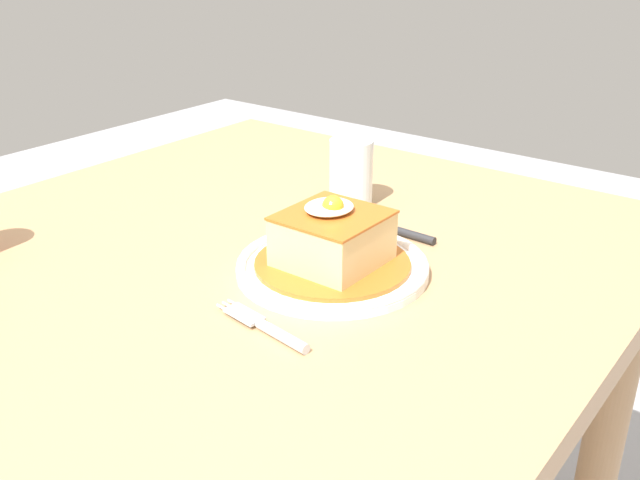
{
  "coord_description": "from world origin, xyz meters",
  "views": [
    {
      "loc": [
        -0.61,
        -0.62,
        1.16
      ],
      "look_at": [
        0.05,
        -0.11,
        0.79
      ],
      "focal_mm": 40.34,
      "sensor_mm": 36.0,
      "label": 1
    }
  ],
  "objects_px": {
    "fork": "(269,329)",
    "knife": "(397,231)",
    "drinking_glass": "(351,177)",
    "main_plate": "(332,266)"
  },
  "relations": [
    {
      "from": "drinking_glass",
      "to": "knife",
      "type": "bearing_deg",
      "value": -115.09
    },
    {
      "from": "knife",
      "to": "drinking_glass",
      "type": "bearing_deg",
      "value": 64.91
    },
    {
      "from": "drinking_glass",
      "to": "main_plate",
      "type": "bearing_deg",
      "value": -150.23
    },
    {
      "from": "fork",
      "to": "knife",
      "type": "relative_size",
      "value": 0.86
    },
    {
      "from": "fork",
      "to": "drinking_glass",
      "type": "height_order",
      "value": "drinking_glass"
    },
    {
      "from": "main_plate",
      "to": "knife",
      "type": "distance_m",
      "value": 0.15
    },
    {
      "from": "main_plate",
      "to": "fork",
      "type": "xyz_separation_m",
      "value": [
        -0.16,
        -0.03,
        -0.0
      ]
    },
    {
      "from": "fork",
      "to": "main_plate",
      "type": "bearing_deg",
      "value": 11.99
    },
    {
      "from": "main_plate",
      "to": "knife",
      "type": "relative_size",
      "value": 1.49
    },
    {
      "from": "knife",
      "to": "drinking_glass",
      "type": "relative_size",
      "value": 1.57
    }
  ]
}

